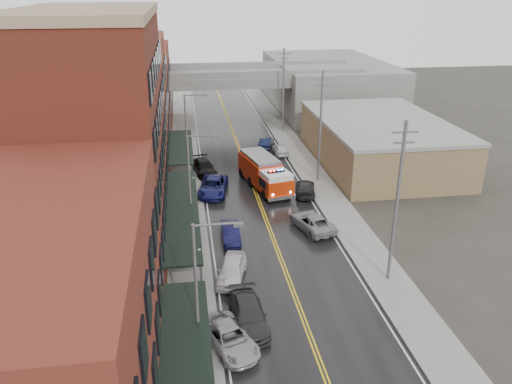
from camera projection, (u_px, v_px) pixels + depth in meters
road at (260, 203)px, 49.32m from camera, size 11.00×160.00×0.02m
sidewalk_left at (185, 207)px, 48.32m from camera, size 3.00×160.00×0.15m
sidewalk_right at (331, 199)px, 50.27m from camera, size 3.00×160.00×0.15m
curb_left at (203, 206)px, 48.54m from camera, size 0.30×160.00×0.15m
curb_right at (315, 199)px, 50.05m from camera, size 0.30×160.00×0.15m
brick_building_a at (47, 337)px, 21.50m from camera, size 9.00×18.00×12.00m
brick_building_b at (101, 142)px, 37.68m from camera, size 9.00×20.00×18.00m
brick_building_c at (125, 109)px, 54.24m from camera, size 9.00×15.00×15.00m
brick_building_far at (138, 91)px, 70.79m from camera, size 9.00×20.00×12.00m
tan_building at (379, 143)px, 59.62m from camera, size 14.00×22.00×5.00m
right_far_block at (327, 84)px, 86.70m from camera, size 18.00×30.00×8.00m
awning_0 at (187, 377)px, 23.43m from camera, size 2.60×16.00×3.09m
awning_1 at (182, 210)px, 40.78m from camera, size 2.60×18.00×3.09m
awning_2 at (181, 146)px, 56.76m from camera, size 2.60×13.00×3.09m
globe_lamp_1 at (200, 259)px, 34.79m from camera, size 0.44×0.44×3.12m
globe_lamp_2 at (194, 185)px, 47.58m from camera, size 0.44×0.44×3.12m
street_lamp_0 at (201, 288)px, 26.36m from camera, size 2.64×0.22×9.00m
street_lamp_1 at (192, 180)px, 40.97m from camera, size 2.64×0.22×9.00m
street_lamp_2 at (188, 128)px, 55.58m from camera, size 2.64×0.22×9.00m
utility_pole_0 at (397, 201)px, 34.16m from camera, size 1.80×0.24×12.00m
utility_pole_1 at (320, 126)px, 52.42m from camera, size 1.80×0.24×12.00m
utility_pole_2 at (283, 89)px, 70.67m from camera, size 1.80×0.24×12.00m
overpass at (228, 84)px, 76.23m from camera, size 40.00×10.00×7.50m
fire_truck at (265, 172)px, 52.45m from camera, size 5.09×9.27×3.23m
parked_car_left_2 at (229, 338)px, 29.56m from camera, size 3.76×5.33×1.35m
parked_car_left_3 at (248, 315)px, 31.48m from camera, size 2.35×5.28×1.51m
parked_car_left_4 at (232, 270)px, 36.42m from camera, size 2.94×4.92×1.57m
parked_car_left_5 at (231, 233)px, 42.00m from camera, size 1.48×4.19×1.38m
parked_car_left_6 at (213, 186)px, 51.35m from camera, size 3.72×6.24×1.62m
parked_car_left_7 at (204, 167)px, 56.76m from camera, size 2.98×5.57×1.54m
parked_car_right_0 at (312, 222)px, 43.87m from camera, size 3.76×5.74×1.47m
parked_car_right_1 at (305, 188)px, 51.28m from camera, size 2.89×5.05×1.38m
parked_car_right_2 at (280, 149)px, 63.34m from camera, size 1.67×4.02×1.36m
parked_car_right_3 at (266, 143)px, 65.79m from camera, size 2.78×4.50×1.40m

